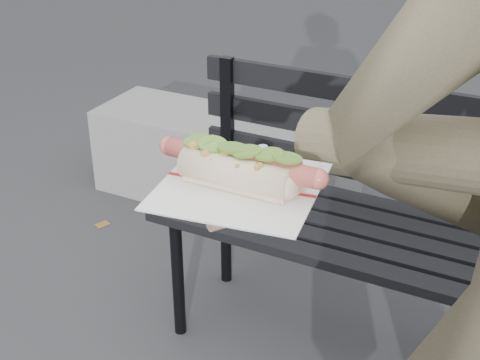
# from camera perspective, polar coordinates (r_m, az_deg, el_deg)

# --- Properties ---
(park_bench) EXTENTS (1.50, 0.44, 0.88)m
(park_bench) POSITION_cam_1_polar(r_m,az_deg,el_deg) (2.06, 13.75, -2.77)
(park_bench) COLOR black
(park_bench) RESTS_ON ground
(concrete_block) EXTENTS (1.20, 0.40, 0.40)m
(concrete_block) POSITION_cam_1_polar(r_m,az_deg,el_deg) (3.06, -1.38, 1.66)
(concrete_block) COLOR slate
(concrete_block) RESTS_ON ground
(held_hotdog) EXTENTS (0.64, 0.32, 0.20)m
(held_hotdog) POSITION_cam_1_polar(r_m,az_deg,el_deg) (0.81, 15.24, 1.30)
(held_hotdog) COLOR #4B4732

